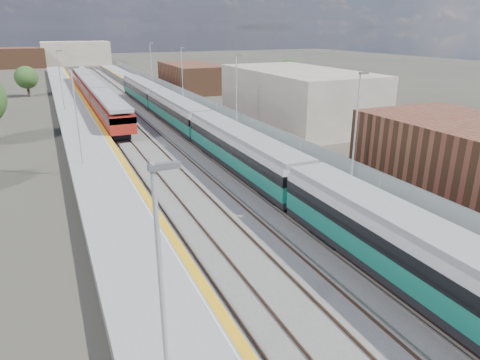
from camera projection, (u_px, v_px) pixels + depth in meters
ground at (160, 125)px, 51.85m from camera, size 320.00×320.00×0.00m
ballast_bed at (138, 123)px, 53.13m from camera, size 10.50×155.00×0.06m
tracks at (140, 119)px, 54.77m from camera, size 8.96×160.00×0.17m
platform_right at (195, 114)px, 55.84m from camera, size 4.70×155.00×8.52m
platform_left at (79, 124)px, 50.34m from camera, size 4.30×155.00×8.52m
buildings at (13, 29)px, 117.43m from camera, size 72.00×185.50×40.00m
green_train at (203, 126)px, 41.83m from camera, size 2.67×74.34×2.94m
red_train at (93, 90)px, 66.22m from camera, size 2.71×54.98×3.42m
tree_c at (26, 77)px, 72.28m from camera, size 3.77×3.77×5.11m
tree_d at (288, 75)px, 68.69m from camera, size 4.71×4.71×6.38m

